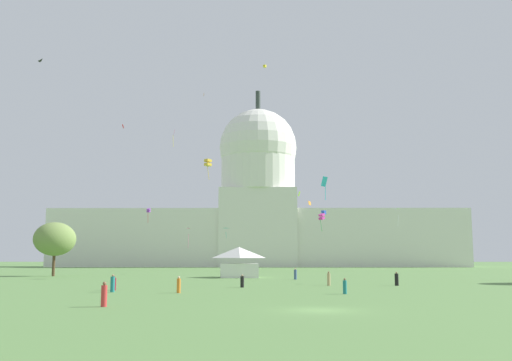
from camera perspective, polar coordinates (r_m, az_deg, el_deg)
The scene contains 28 objects.
ground_plane at distance 38.51m, azimuth 6.37°, elevation -12.69°, with size 800.00×800.00×0.00m, color #567F42.
capitol_building at distance 211.41m, azimuth 0.21°, elevation -3.23°, with size 147.96×28.68×65.75m.
event_tent at distance 99.64m, azimuth -1.72°, elevation -8.09°, with size 7.18×7.80×5.18m.
tree_west_mid at distance 112.43m, azimuth -19.34°, elevation -5.51°, with size 9.85×9.42×9.85m.
person_red_edge_east at distance 42.29m, azimuth -14.85°, elevation -10.96°, with size 0.59×0.59×1.73m.
person_tan_front_center at distance 71.48m, azimuth 7.23°, elevation -9.69°, with size 0.49×0.49×1.71m.
person_denim_front_right at distance 90.55m, azimuth 3.93°, elevation -9.28°, with size 0.55×0.55×1.74m.
person_black_near_tree_west at distance 66.71m, azimuth -1.38°, elevation -10.00°, with size 0.59×0.59×1.47m.
person_maroon_near_tree_east at distance 62.55m, azimuth -13.88°, elevation -9.91°, with size 0.36×0.36×1.52m.
person_teal_front_left at distance 59.60m, azimuth -14.05°, elevation -9.94°, with size 0.58×0.58×1.74m.
person_orange_near_tent at distance 57.04m, azimuth -7.68°, elevation -10.26°, with size 0.41×0.41×1.61m.
person_teal_lawn_far_right at distance 55.58m, azimuth 8.81°, elevation -10.38°, with size 0.43×0.43×1.48m.
person_black_mid_right at distance 72.92m, azimuth 13.78°, elevation -9.51°, with size 0.51×0.51×1.68m.
kite_pink_mid at distance 129.09m, azimuth -8.15°, elevation 4.56°, with size 0.48×0.81×3.91m.
kite_orange_high at distance 171.71m, azimuth -5.20°, elevation 8.51°, with size 0.19×0.80×0.90m.
kite_lime_mid at distance 175.59m, azimuth 4.30°, elevation -1.34°, with size 0.80×0.65×1.49m.
kite_blue_low at distance 162.66m, azimuth 6.73°, elevation -3.17°, with size 1.48×1.48×2.29m.
kite_cyan_low at distance 73.54m, azimuth 6.81°, elevation -0.27°, with size 0.90×0.59×3.02m.
kite_gold_mid at distance 98.18m, azimuth -4.80°, elevation 1.76°, with size 1.38×1.38×3.56m.
kite_turquoise_low at distance 188.83m, azimuth -3.05°, elevation -4.89°, with size 1.90×1.16×2.95m.
kite_yellow_high at distance 145.39m, azimuth 0.87°, elevation 11.28°, with size 0.85×0.85×0.61m.
kite_violet_low at distance 160.96m, azimuth -10.62°, elevation -2.95°, with size 0.99×1.06×4.00m.
kite_white_low at distance 80.23m, azimuth 14.03°, elevation -3.10°, with size 1.10×1.23×2.11m.
kite_red_high at distance 150.93m, azimuth -13.06°, elevation 5.26°, with size 0.72×0.78×1.03m.
kite_black_mid at distance 86.07m, azimuth -20.87°, elevation 10.86°, with size 1.17×1.42×0.33m.
kite_magenta_low at distance 104.75m, azimuth 6.53°, elevation -3.59°, with size 1.23×1.24×3.30m.
kite_pink_low at distance 120.93m, azimuth -6.48°, elevation -5.07°, with size 1.36×1.63×3.69m.
kite_orange_low at distance 146.52m, azimuth 5.35°, elevation -2.26°, with size 0.79×1.10×1.13m.
Camera 1 is at (-3.79, -38.17, 3.43)m, focal length 40.30 mm.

